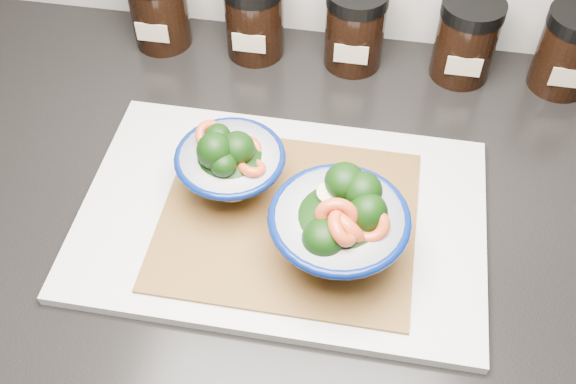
% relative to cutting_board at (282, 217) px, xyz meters
% --- Properties ---
extents(cabinet, '(3.43, 0.58, 0.86)m').
position_rel_cutting_board_xyz_m(cabinet, '(0.03, 0.05, -0.48)').
color(cabinet, black).
rests_on(cabinet, ground).
extents(countertop, '(3.50, 0.60, 0.04)m').
position_rel_cutting_board_xyz_m(countertop, '(0.03, 0.05, -0.03)').
color(countertop, black).
rests_on(countertop, cabinet).
extents(cutting_board, '(0.45, 0.30, 0.01)m').
position_rel_cutting_board_xyz_m(cutting_board, '(0.00, 0.00, 0.00)').
color(cutting_board, beige).
rests_on(cutting_board, countertop).
extents(bamboo_mat, '(0.28, 0.24, 0.00)m').
position_rel_cutting_board_xyz_m(bamboo_mat, '(0.01, -0.01, 0.01)').
color(bamboo_mat, olive).
rests_on(bamboo_mat, cutting_board).
extents(bowl_left, '(0.12, 0.12, 0.09)m').
position_rel_cutting_board_xyz_m(bowl_left, '(-0.06, 0.02, 0.05)').
color(bowl_left, white).
rests_on(bowl_left, bamboo_mat).
extents(bowl_right, '(0.14, 0.14, 0.10)m').
position_rel_cutting_board_xyz_m(bowl_right, '(0.07, -0.05, 0.06)').
color(bowl_right, white).
rests_on(bowl_right, bamboo_mat).
extents(spice_jar_a, '(0.08, 0.08, 0.11)m').
position_rel_cutting_board_xyz_m(spice_jar_a, '(-0.22, 0.29, 0.05)').
color(spice_jar_a, black).
rests_on(spice_jar_a, countertop).
extents(spice_jar_b, '(0.08, 0.08, 0.11)m').
position_rel_cutting_board_xyz_m(spice_jar_b, '(-0.09, 0.29, 0.05)').
color(spice_jar_b, black).
rests_on(spice_jar_b, countertop).
extents(spice_jar_c, '(0.08, 0.08, 0.11)m').
position_rel_cutting_board_xyz_m(spice_jar_c, '(0.05, 0.29, 0.05)').
color(spice_jar_c, black).
rests_on(spice_jar_c, countertop).
extents(spice_jar_d, '(0.08, 0.08, 0.11)m').
position_rel_cutting_board_xyz_m(spice_jar_d, '(0.19, 0.29, 0.05)').
color(spice_jar_d, black).
rests_on(spice_jar_d, countertop).
extents(spice_jar_e, '(0.08, 0.08, 0.11)m').
position_rel_cutting_board_xyz_m(spice_jar_e, '(0.32, 0.29, 0.05)').
color(spice_jar_e, black).
rests_on(spice_jar_e, countertop).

